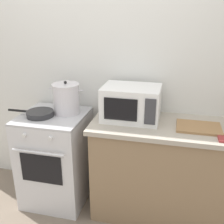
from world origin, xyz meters
The scene contains 8 objects.
back_wall centered at (0.30, 0.97, 1.25)m, with size 4.40×0.10×2.50m, color silver.
lower_cabinet_right centered at (0.90, 0.62, 0.44)m, with size 1.64×0.56×0.88m, color #8C7051.
countertop_right centered at (0.90, 0.62, 0.90)m, with size 1.70×0.60×0.04m, color #ADA393.
stove centered at (-0.35, 0.60, 0.46)m, with size 0.60×0.64×0.92m.
stock_pot centered at (-0.24, 0.68, 1.06)m, with size 0.34×0.25×0.31m.
frying_pan centered at (-0.45, 0.54, 0.95)m, with size 0.45×0.25×0.05m.
microwave centered at (0.38, 0.68, 1.07)m, with size 0.50×0.37×0.30m.
cutting_board centered at (0.96, 0.60, 0.93)m, with size 0.36×0.26×0.02m, color #997047.
Camera 1 is at (0.74, -1.56, 1.85)m, focal length 43.50 mm.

